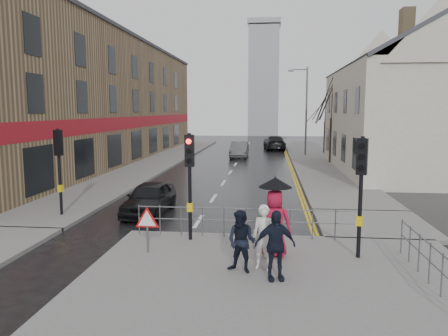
% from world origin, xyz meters
% --- Properties ---
extents(ground, '(120.00, 120.00, 0.00)m').
position_xyz_m(ground, '(0.00, 0.00, 0.00)').
color(ground, black).
rests_on(ground, ground).
extents(near_pavement, '(10.00, 9.00, 0.14)m').
position_xyz_m(near_pavement, '(3.00, -3.50, 0.07)').
color(near_pavement, '#605E5B').
rests_on(near_pavement, ground).
extents(left_pavement, '(4.00, 44.00, 0.14)m').
position_xyz_m(left_pavement, '(-6.50, 23.00, 0.07)').
color(left_pavement, '#605E5B').
rests_on(left_pavement, ground).
extents(right_pavement, '(4.00, 40.00, 0.14)m').
position_xyz_m(right_pavement, '(6.50, 25.00, 0.07)').
color(right_pavement, '#605E5B').
rests_on(right_pavement, ground).
extents(pavement_bridge_right, '(4.00, 4.20, 0.14)m').
position_xyz_m(pavement_bridge_right, '(6.50, 3.00, 0.07)').
color(pavement_bridge_right, '#605E5B').
rests_on(pavement_bridge_right, ground).
extents(building_left_terrace, '(8.00, 42.00, 10.00)m').
position_xyz_m(building_left_terrace, '(-12.00, 22.00, 5.00)').
color(building_left_terrace, '#927954').
rests_on(building_left_terrace, ground).
extents(building_right_cream, '(9.00, 16.40, 10.10)m').
position_xyz_m(building_right_cream, '(12.00, 18.00, 4.78)').
color(building_right_cream, beige).
rests_on(building_right_cream, ground).
extents(church_tower, '(5.00, 5.00, 18.00)m').
position_xyz_m(church_tower, '(1.50, 62.00, 9.00)').
color(church_tower, '#94979C').
rests_on(church_tower, ground).
extents(traffic_signal_near_left, '(0.28, 0.27, 3.40)m').
position_xyz_m(traffic_signal_near_left, '(0.20, 0.20, 2.46)').
color(traffic_signal_near_left, black).
rests_on(traffic_signal_near_left, near_pavement).
extents(traffic_signal_near_right, '(0.34, 0.33, 3.40)m').
position_xyz_m(traffic_signal_near_right, '(5.20, -1.00, 2.46)').
color(traffic_signal_near_right, black).
rests_on(traffic_signal_near_right, near_pavement).
extents(traffic_signal_far_left, '(0.34, 0.33, 3.40)m').
position_xyz_m(traffic_signal_far_left, '(-5.50, 3.00, 2.46)').
color(traffic_signal_far_left, black).
rests_on(traffic_signal_far_left, left_pavement).
extents(guard_railing_front, '(7.14, 0.04, 1.00)m').
position_xyz_m(guard_railing_front, '(1.95, 0.60, 0.86)').
color(guard_railing_front, '#595B5E').
rests_on(guard_railing_front, near_pavement).
extents(guard_railing_side, '(0.04, 4.54, 1.00)m').
position_xyz_m(guard_railing_side, '(6.50, -2.75, 0.84)').
color(guard_railing_side, '#595B5E').
rests_on(guard_railing_side, near_pavement).
extents(warning_sign, '(0.80, 0.07, 1.35)m').
position_xyz_m(warning_sign, '(-0.80, -1.21, 1.04)').
color(warning_sign, '#595B5E').
rests_on(warning_sign, near_pavement).
extents(street_lamp, '(1.83, 0.25, 8.00)m').
position_xyz_m(street_lamp, '(5.82, 28.00, 4.71)').
color(street_lamp, '#595B5E').
rests_on(street_lamp, right_pavement).
extents(tree_near, '(2.40, 2.40, 6.58)m').
position_xyz_m(tree_near, '(7.50, 22.00, 5.14)').
color(tree_near, '#2F231A').
rests_on(tree_near, right_pavement).
extents(tree_far, '(2.40, 2.40, 5.64)m').
position_xyz_m(tree_far, '(8.00, 30.00, 4.42)').
color(tree_far, '#2F231A').
rests_on(tree_far, right_pavement).
extents(pedestrian_a, '(0.70, 0.54, 1.69)m').
position_xyz_m(pedestrian_a, '(2.57, -2.17, 0.99)').
color(pedestrian_a, silver).
rests_on(pedestrian_a, near_pavement).
extents(pedestrian_b, '(0.94, 0.84, 1.60)m').
position_xyz_m(pedestrian_b, '(2.01, -2.45, 0.94)').
color(pedestrian_b, black).
rests_on(pedestrian_b, near_pavement).
extents(pedestrian_with_umbrella, '(1.01, 0.96, 2.26)m').
position_xyz_m(pedestrian_with_umbrella, '(2.85, -1.16, 1.32)').
color(pedestrian_with_umbrella, '#AF1434').
rests_on(pedestrian_with_umbrella, near_pavement).
extents(pedestrian_d, '(1.08, 0.65, 1.73)m').
position_xyz_m(pedestrian_d, '(2.85, -2.87, 1.00)').
color(pedestrian_d, black).
rests_on(pedestrian_d, near_pavement).
extents(car_parked, '(1.68, 3.93, 1.32)m').
position_xyz_m(car_parked, '(-2.20, 4.00, 0.66)').
color(car_parked, black).
rests_on(car_parked, ground).
extents(car_mid, '(1.53, 4.35, 1.43)m').
position_xyz_m(car_mid, '(-0.06, 26.15, 0.72)').
color(car_mid, '#4C4F52').
rests_on(car_mid, ground).
extents(car_far, '(2.55, 5.41, 1.53)m').
position_xyz_m(car_far, '(3.17, 34.33, 0.76)').
color(car_far, black).
rests_on(car_far, ground).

